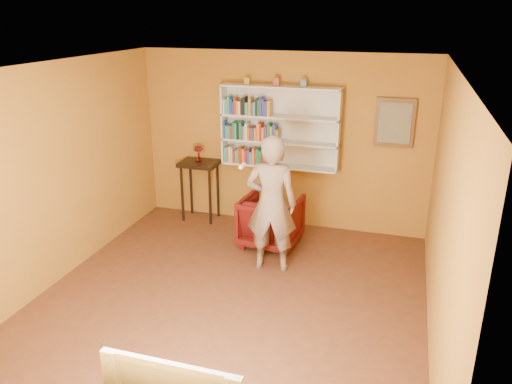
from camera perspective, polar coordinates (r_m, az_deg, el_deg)
room_shell at (r=5.58m, az=-3.36°, el=-3.58°), size 5.30×5.80×2.88m
bookshelf at (r=7.60m, az=2.86°, el=7.45°), size 1.80×0.29×1.23m
books_row_lower at (r=7.74m, az=-0.71°, el=4.15°), size 0.80×0.19×0.26m
books_row_middle at (r=7.63m, az=-0.43°, el=6.89°), size 0.87×0.19×0.27m
books_row_upper at (r=7.57m, az=-0.95°, el=9.70°), size 0.73×0.19×0.27m
ornament_left at (r=7.56m, az=-0.99°, el=12.58°), size 0.07×0.07×0.10m
ornament_centre at (r=7.44m, az=2.37°, el=12.50°), size 0.09×0.09×0.12m
ornament_right at (r=7.35m, az=5.49°, el=12.31°), size 0.08×0.08×0.11m
framed_painting at (r=7.40m, az=15.57°, el=7.64°), size 0.55×0.05×0.70m
console_table at (r=8.06m, az=-6.49°, el=2.33°), size 0.60×0.46×0.98m
ruby_lustre at (r=7.96m, az=-6.59°, el=4.77°), size 0.16×0.16×0.26m
armchair at (r=7.25m, az=1.72°, el=-3.33°), size 0.87×0.89×0.74m
person at (r=6.40m, az=1.76°, el=-1.41°), size 0.71×0.52×1.82m
game_remote at (r=5.97m, az=-1.55°, el=3.01°), size 0.04×0.15×0.04m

